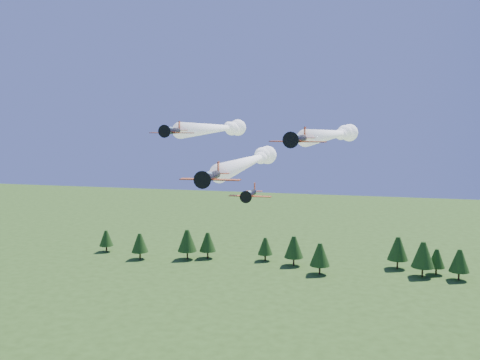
% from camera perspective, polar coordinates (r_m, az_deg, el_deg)
% --- Properties ---
extents(plane_lead, '(7.56, 50.16, 3.70)m').
position_cam_1_polar(plane_lead, '(92.88, 1.34, 2.12)').
color(plane_lead, black).
rests_on(plane_lead, ground).
extents(plane_left, '(6.97, 49.55, 3.70)m').
position_cam_1_polar(plane_left, '(106.24, -2.27, 5.54)').
color(plane_left, black).
rests_on(plane_left, ground).
extents(plane_right, '(10.41, 49.90, 3.70)m').
position_cam_1_polar(plane_right, '(101.05, 10.06, 4.83)').
color(plane_right, black).
rests_on(plane_right, ground).
extents(plane_slot, '(6.71, 7.32, 2.37)m').
position_cam_1_polar(plane_slot, '(83.99, 1.12, -1.50)').
color(plane_slot, black).
rests_on(plane_slot, ground).
extents(treeline, '(169.33, 20.64, 11.86)m').
position_cam_1_polar(treeline, '(188.96, 10.19, -7.43)').
color(treeline, '#382314').
rests_on(treeline, ground).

